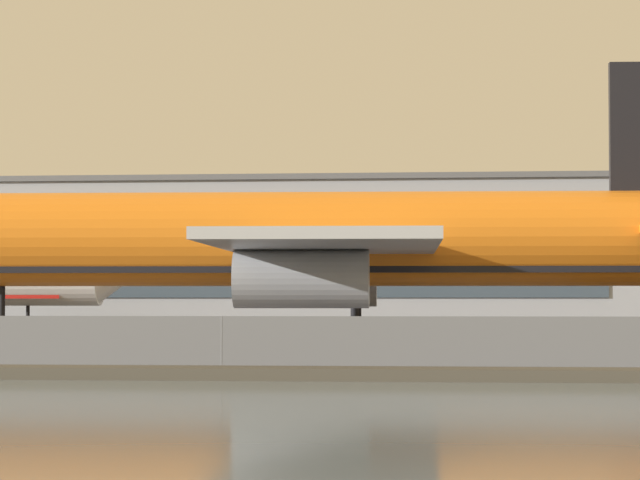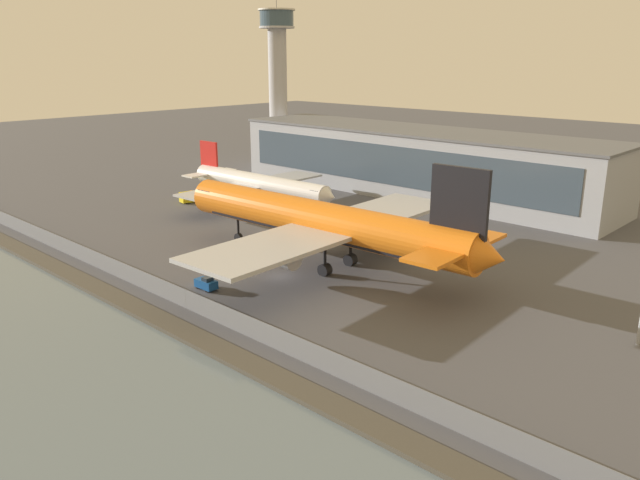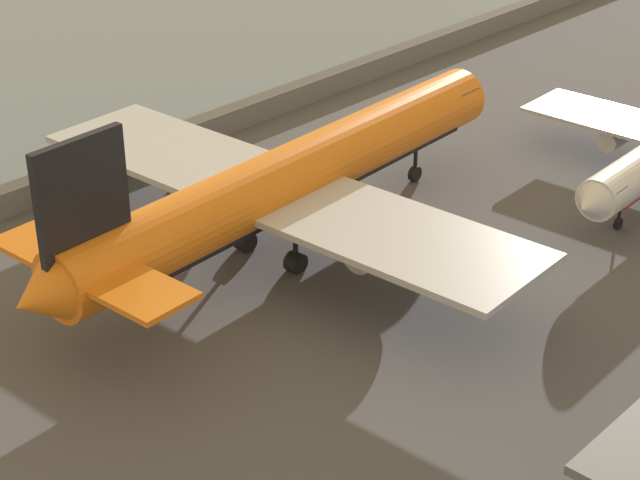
# 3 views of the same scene
# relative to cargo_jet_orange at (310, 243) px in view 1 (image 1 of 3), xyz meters

# --- Properties ---
(ground_plane) EXTENTS (500.00, 500.00, 0.00)m
(ground_plane) POSITION_rel_cargo_jet_orange_xyz_m (-1.32, -7.57, -6.67)
(ground_plane) COLOR #4C4C51
(shoreline_seawall) EXTENTS (320.00, 3.00, 0.50)m
(shoreline_seawall) POSITION_rel_cargo_jet_orange_xyz_m (-1.32, -28.07, -6.42)
(shoreline_seawall) COLOR #474238
(shoreline_seawall) RESTS_ON ground
(perimeter_fence) EXTENTS (280.00, 0.10, 2.55)m
(perimeter_fence) POSITION_rel_cargo_jet_orange_xyz_m (-1.32, -23.57, -5.40)
(perimeter_fence) COLOR slate
(perimeter_fence) RESTS_ON ground
(cargo_jet_orange) EXTENTS (57.96, 49.44, 17.47)m
(cargo_jet_orange) POSITION_rel_cargo_jet_orange_xyz_m (0.00, 0.00, 0.00)
(cargo_jet_orange) COLOR orange
(cargo_jet_orange) RESTS_ON ground
(baggage_tug) EXTENTS (3.24, 1.69, 1.80)m
(baggage_tug) POSITION_rel_cargo_jet_orange_xyz_m (-4.88, -17.81, -5.86)
(baggage_tug) COLOR #19519E
(baggage_tug) RESTS_ON ground
(terminal_building) EXTENTS (90.35, 20.79, 14.36)m
(terminal_building) POSITION_rel_cargo_jet_orange_xyz_m (-20.10, 51.86, 0.52)
(terminal_building) COLOR #9EA3AD
(terminal_building) RESTS_ON ground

